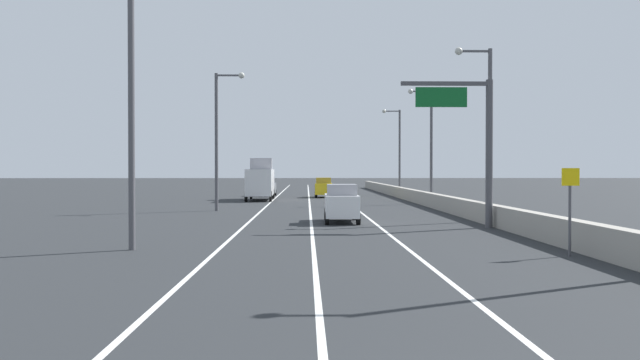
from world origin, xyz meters
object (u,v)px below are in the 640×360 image
at_px(lamp_post_right_second, 485,121).
at_px(lamp_post_left_near, 138,94).
at_px(lamp_post_right_third, 428,138).
at_px(car_white_0, 341,203).
at_px(box_truck, 260,181).
at_px(speed_advisory_sign, 570,204).
at_px(car_gray_1, 267,187).
at_px(lamp_post_left_mid, 220,131).
at_px(lamp_post_right_fourth, 397,146).
at_px(overhead_sign_gantry, 475,135).
at_px(car_yellow_2, 324,188).

distance_m(lamp_post_right_second, lamp_post_left_near, 20.83).
height_order(lamp_post_right_third, car_white_0, lamp_post_right_third).
relative_size(lamp_post_right_third, car_white_0, 2.25).
bearing_deg(lamp_post_right_second, box_truck, 119.23).
xyz_separation_m(speed_advisory_sign, car_gray_1, (-13.32, 50.47, -0.75)).
bearing_deg(lamp_post_left_mid, lamp_post_right_fourth, 59.34).
height_order(lamp_post_left_mid, car_gray_1, lamp_post_left_mid).
bearing_deg(car_white_0, lamp_post_left_mid, 128.19).
bearing_deg(lamp_post_right_third, lamp_post_right_fourth, 90.06).
relative_size(overhead_sign_gantry, lamp_post_right_fourth, 0.76).
bearing_deg(box_truck, lamp_post_right_fourth, 38.01).
distance_m(lamp_post_left_near, car_white_0, 15.49).
bearing_deg(overhead_sign_gantry, lamp_post_right_fourth, 87.35).
bearing_deg(lamp_post_right_second, lamp_post_right_third, 89.12).
distance_m(lamp_post_right_third, car_yellow_2, 16.66).
relative_size(lamp_post_left_near, box_truck, 1.27).
bearing_deg(car_gray_1, box_truck, -90.69).
bearing_deg(lamp_post_right_fourth, lamp_post_left_near, -108.10).
bearing_deg(car_yellow_2, lamp_post_right_second, -75.51).
distance_m(lamp_post_right_second, car_white_0, 9.46).
bearing_deg(box_truck, lamp_post_left_near, -92.45).
xyz_separation_m(car_yellow_2, box_truck, (-6.29, -6.18, 0.81)).
distance_m(lamp_post_right_second, car_gray_1, 38.66).
relative_size(lamp_post_right_second, lamp_post_left_mid, 1.00).
height_order(car_gray_1, box_truck, box_truck).
distance_m(overhead_sign_gantry, car_gray_1, 41.81).
bearing_deg(box_truck, car_yellow_2, 44.51).
relative_size(lamp_post_left_mid, car_white_0, 2.25).
xyz_separation_m(speed_advisory_sign, lamp_post_right_third, (1.52, 33.89, 3.93)).
xyz_separation_m(speed_advisory_sign, lamp_post_left_mid, (-15.14, 24.75, 3.93)).
xyz_separation_m(lamp_post_right_second, car_gray_1, (-14.54, 35.51, -4.68)).
bearing_deg(speed_advisory_sign, lamp_post_left_near, 172.32).
bearing_deg(lamp_post_right_second, car_gray_1, 112.27).
distance_m(speed_advisory_sign, lamp_post_right_second, 15.52).
bearing_deg(box_truck, speed_advisory_sign, -71.93).
xyz_separation_m(lamp_post_left_near, car_white_0, (8.10, 12.37, -4.64)).
xyz_separation_m(lamp_post_right_second, lamp_post_right_fourth, (0.27, 37.86, 0.00)).
distance_m(car_gray_1, box_truck, 9.36).
relative_size(speed_advisory_sign, lamp_post_left_mid, 0.30).
bearing_deg(lamp_post_right_fourth, car_white_0, -102.48).
xyz_separation_m(lamp_post_right_third, car_gray_1, (-14.83, 16.58, -4.68)).
distance_m(speed_advisory_sign, car_white_0, 16.04).
bearing_deg(car_gray_1, car_yellow_2, -26.91).
relative_size(speed_advisory_sign, car_yellow_2, 0.73).
bearing_deg(car_white_0, lamp_post_right_third, 66.37).
bearing_deg(lamp_post_right_fourth, lamp_post_left_mid, -120.66).
distance_m(lamp_post_right_fourth, car_gray_1, 15.71).
bearing_deg(car_gray_1, car_white_0, -80.08).
distance_m(lamp_post_right_third, box_truck, 17.06).
distance_m(speed_advisory_sign, lamp_post_left_near, 15.74).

